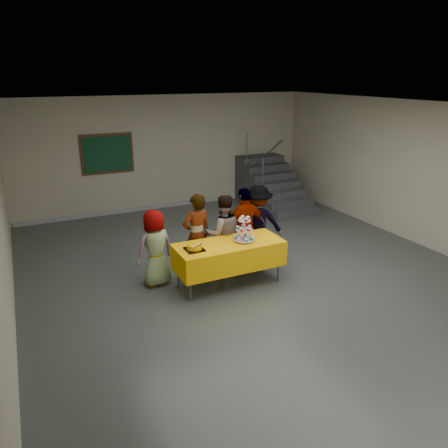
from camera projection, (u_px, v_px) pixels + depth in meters
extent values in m
plane|color=#4C514C|center=(259.00, 279.00, 7.88)|extent=(10.00, 10.00, 0.00)
cube|color=#B6AE92|center=(167.00, 153.00, 11.64)|extent=(8.00, 0.04, 3.00)
cube|color=#B6AE92|center=(429.00, 176.00, 9.01)|extent=(0.04, 10.00, 3.00)
cube|color=silver|center=(264.00, 108.00, 6.89)|extent=(8.00, 10.00, 0.04)
cube|color=#999999|center=(169.00, 205.00, 12.10)|extent=(7.90, 0.03, 0.12)
cylinder|color=#595960|center=(190.00, 281.00, 7.02)|extent=(0.04, 0.04, 0.73)
cylinder|color=#595960|center=(279.00, 262.00, 7.71)|extent=(0.04, 0.04, 0.73)
cylinder|color=#595960|center=(178.00, 267.00, 7.52)|extent=(0.04, 0.04, 0.73)
cylinder|color=#595960|center=(262.00, 251.00, 8.20)|extent=(0.04, 0.04, 0.73)
cube|color=#595960|center=(229.00, 244.00, 7.49)|extent=(1.80, 0.70, 0.02)
cube|color=#FFAD05|center=(229.00, 255.00, 7.55)|extent=(1.88, 0.78, 0.44)
cylinder|color=silver|center=(244.00, 240.00, 7.58)|extent=(0.18, 0.18, 0.01)
cylinder|color=silver|center=(244.00, 229.00, 7.51)|extent=(0.02, 0.02, 0.42)
cylinder|color=silver|center=(244.00, 239.00, 7.57)|extent=(0.38, 0.38, 0.01)
cylinder|color=silver|center=(244.00, 230.00, 7.51)|extent=(0.30, 0.30, 0.01)
cylinder|color=silver|center=(244.00, 220.00, 7.46)|extent=(0.22, 0.22, 0.01)
cube|color=black|center=(194.00, 249.00, 7.18)|extent=(0.30, 0.30, 0.02)
cylinder|color=#FFAA00|center=(194.00, 247.00, 7.17)|extent=(0.25, 0.25, 0.07)
ellipsoid|color=#FFAA00|center=(194.00, 245.00, 7.16)|extent=(0.25, 0.25, 0.05)
ellipsoid|color=white|center=(198.00, 244.00, 7.14)|extent=(0.08, 0.08, 0.02)
cube|color=silver|center=(196.00, 247.00, 7.03)|extent=(0.30, 0.16, 0.04)
imported|color=slate|center=(155.00, 248.00, 7.50)|extent=(0.74, 0.57, 1.36)
imported|color=slate|center=(197.00, 235.00, 7.85)|extent=(0.60, 0.43, 1.53)
imported|color=slate|center=(223.00, 234.00, 8.02)|extent=(0.80, 0.68, 1.47)
imported|color=slate|center=(245.00, 228.00, 8.19)|extent=(0.95, 0.49, 1.54)
imported|color=slate|center=(258.00, 223.00, 8.55)|extent=(1.10, 0.87, 1.50)
cube|color=#424447|center=(296.00, 213.00, 11.29)|extent=(1.30, 0.30, 0.18)
cube|color=#424447|center=(290.00, 207.00, 11.52)|extent=(1.30, 0.30, 0.36)
cube|color=#424447|center=(284.00, 201.00, 11.74)|extent=(1.30, 0.30, 0.54)
cube|color=#424447|center=(278.00, 195.00, 11.97)|extent=(1.30, 0.30, 0.72)
cube|color=#424447|center=(272.00, 189.00, 12.19)|extent=(1.30, 0.30, 0.90)
cube|color=#424447|center=(267.00, 183.00, 12.42)|extent=(1.30, 0.30, 1.08)
cube|color=#424447|center=(262.00, 178.00, 12.64)|extent=(1.30, 0.30, 1.26)
cube|color=#424447|center=(257.00, 176.00, 12.90)|extent=(1.30, 0.30, 1.26)
cylinder|color=#595960|center=(278.00, 203.00, 10.88)|extent=(0.04, 0.04, 0.90)
cylinder|color=#595960|center=(263.00, 175.00, 11.39)|extent=(0.04, 0.04, 0.90)
cylinder|color=#595960|center=(247.00, 149.00, 11.98)|extent=(0.04, 0.04, 0.90)
cylinder|color=#595960|center=(262.00, 158.00, 11.28)|extent=(0.04, 1.85, 1.20)
cube|color=#472B16|center=(107.00, 154.00, 10.94)|extent=(1.30, 0.04, 1.00)
cube|color=#164527|center=(107.00, 154.00, 10.92)|extent=(1.18, 0.02, 0.88)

